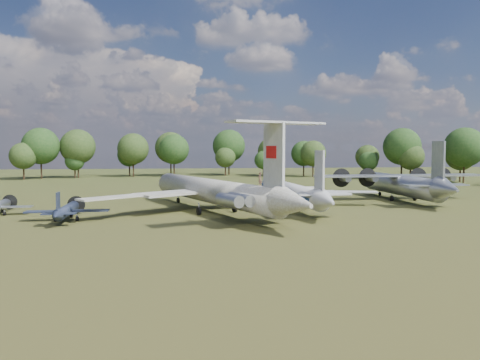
{
  "coord_description": "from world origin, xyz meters",
  "views": [
    {
      "loc": [
        -1.09,
        -73.96,
        10.03
      ],
      "look_at": [
        7.81,
        -2.6,
        5.0
      ],
      "focal_mm": 35.0,
      "sensor_mm": 36.0,
      "label": 1
    }
  ],
  "objects": [
    {
      "name": "tu104_jet",
      "position": [
        16.89,
        2.64,
        2.04
      ],
      "size": [
        33.11,
        42.66,
        4.08
      ],
      "primitive_type": null,
      "rotation": [
        0.0,
        0.0,
        0.06
      ],
      "color": "silver",
      "rests_on": "ground"
    },
    {
      "name": "small_prop_west",
      "position": [
        -16.72,
        -8.39,
        1.1
      ],
      "size": [
        11.45,
        15.35,
        2.21
      ],
      "primitive_type": null,
      "rotation": [
        0.0,
        0.0,
        0.03
      ],
      "color": "black",
      "rests_on": "ground"
    },
    {
      "name": "ground",
      "position": [
        0.0,
        0.0,
        0.0
      ],
      "size": [
        300.0,
        300.0,
        0.0
      ],
      "primitive_type": "plane",
      "color": "#264316",
      "rests_on": "ground"
    },
    {
      "name": "il62_airliner",
      "position": [
        3.41,
        -1.96,
        2.57
      ],
      "size": [
        56.92,
        63.6,
        5.13
      ],
      "primitive_type": null,
      "rotation": [
        0.0,
        0.0,
        0.38
      ],
      "color": "beige",
      "rests_on": "ground"
    },
    {
      "name": "person_on_il62",
      "position": [
        8.79,
        -15.29,
        6.03
      ],
      "size": [
        0.76,
        0.77,
        1.79
      ],
      "primitive_type": "imported",
      "rotation": [
        0.0,
        0.0,
        3.96
      ],
      "color": "brown",
      "rests_on": "il62_airliner"
    },
    {
      "name": "an12_transport",
      "position": [
        40.06,
        9.66,
        2.4
      ],
      "size": [
        33.75,
        37.49,
        4.81
      ],
      "primitive_type": null,
      "rotation": [
        0.0,
        0.0,
        0.03
      ],
      "color": "#AAADB2",
      "rests_on": "ground"
    }
  ]
}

